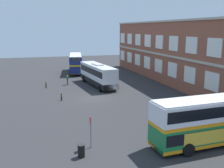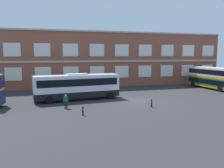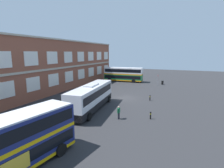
# 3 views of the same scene
# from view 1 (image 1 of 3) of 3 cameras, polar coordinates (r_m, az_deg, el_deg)

# --- Properties ---
(ground_plane) EXTENTS (120.00, 120.00, 0.00)m
(ground_plane) POSITION_cam_1_polar(r_m,az_deg,el_deg) (38.54, -0.97, -2.82)
(ground_plane) COLOR #2B2B2D
(brick_terminal_building) EXTENTS (56.16, 8.19, 11.12)m
(brick_terminal_building) POSITION_cam_1_polar(r_m,az_deg,el_deg) (46.92, 17.25, 5.99)
(brick_terminal_building) COLOR brown
(brick_terminal_building) RESTS_ON ground
(double_decker_near) EXTENTS (11.26, 4.23, 4.07)m
(double_decker_near) POSITION_cam_1_polar(r_m,az_deg,el_deg) (60.31, -7.77, 4.45)
(double_decker_near) COLOR navy
(double_decker_near) RESTS_ON ground
(double_decker_middle) EXTENTS (3.32, 11.13, 4.07)m
(double_decker_middle) POSITION_cam_1_polar(r_m,az_deg,el_deg) (24.26, 20.86, -7.16)
(double_decker_middle) COLOR #197038
(double_decker_middle) RESTS_ON ground
(touring_coach) EXTENTS (12.21, 3.93, 3.80)m
(touring_coach) POSITION_cam_1_polar(r_m,az_deg,el_deg) (46.09, -3.09, 2.01)
(touring_coach) COLOR silver
(touring_coach) RESTS_ON ground
(waiting_passenger) EXTENTS (0.64, 0.27, 1.70)m
(waiting_passenger) POSITION_cam_1_polar(r_m,az_deg,el_deg) (47.38, -9.51, 0.93)
(waiting_passenger) COLOR black
(waiting_passenger) RESTS_ON ground
(bus_stand_flag) EXTENTS (0.44, 0.10, 2.70)m
(bus_stand_flag) POSITION_cam_1_polar(r_m,az_deg,el_deg) (22.20, -4.58, -9.56)
(bus_stand_flag) COLOR slate
(bus_stand_flag) RESTS_ON ground
(station_litter_bin) EXTENTS (0.60, 0.60, 1.03)m
(station_litter_bin) POSITION_cam_1_polar(r_m,az_deg,el_deg) (21.20, -6.58, -13.97)
(station_litter_bin) COLOR black
(station_litter_bin) RESTS_ON ground
(safety_bollard_west) EXTENTS (0.19, 0.19, 0.95)m
(safety_bollard_west) POSITION_cam_1_polar(r_m,az_deg,el_deg) (45.70, -13.93, -0.22)
(safety_bollard_west) COLOR black
(safety_bollard_west) RESTS_ON ground
(safety_bollard_east) EXTENTS (0.19, 0.19, 0.95)m
(safety_bollard_east) POSITION_cam_1_polar(r_m,az_deg,el_deg) (37.25, -10.77, -2.76)
(safety_bollard_east) COLOR black
(safety_bollard_east) RESTS_ON ground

